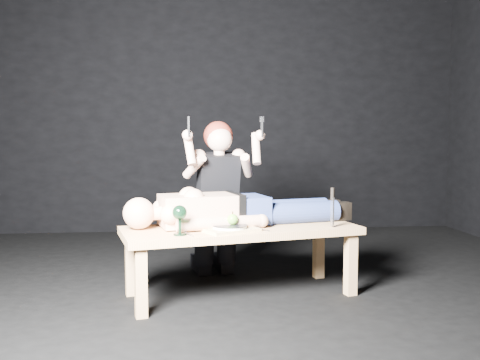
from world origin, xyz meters
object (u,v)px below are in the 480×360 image
at_px(table, 241,261).
at_px(kneeling_woman, 216,197).
at_px(goblet, 180,220).
at_px(carving_knife, 332,207).
at_px(lying_man, 242,205).
at_px(serving_tray, 230,230).

bearing_deg(table, kneeling_woman, 91.55).
bearing_deg(goblet, carving_knife, 10.51).
distance_m(table, goblet, 0.56).
distance_m(lying_man, goblet, 0.55).
bearing_deg(goblet, kneeling_woman, 71.41).
bearing_deg(carving_knife, lying_man, 148.96).
relative_size(lying_man, serving_tray, 4.52).
relative_size(lying_man, kneeling_woman, 1.24).
height_order(goblet, carving_knife, carving_knife).
relative_size(table, carving_knife, 5.90).
relative_size(serving_tray, goblet, 1.79).
bearing_deg(carving_knife, kneeling_woman, 127.86).
distance_m(lying_man, carving_knife, 0.59).
bearing_deg(serving_tray, goblet, -160.88).
xyz_separation_m(lying_man, carving_knife, (0.56, -0.19, 0.00)).
height_order(lying_man, kneeling_woman, kneeling_woman).
relative_size(goblet, carving_knife, 0.70).
bearing_deg(kneeling_woman, table, -85.70).
bearing_deg(lying_man, carving_knife, -31.04).
bearing_deg(lying_man, serving_tray, -124.51).
distance_m(table, serving_tray, 0.29).
bearing_deg(lying_man, goblet, -150.90).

